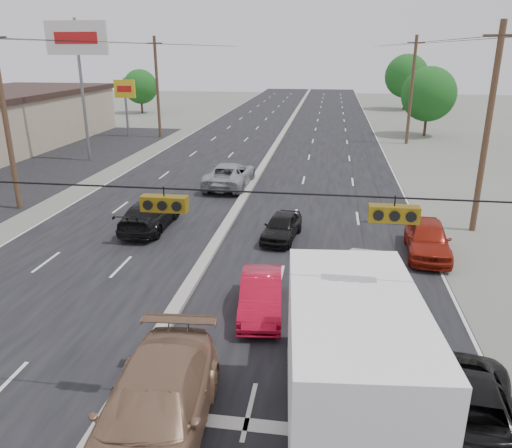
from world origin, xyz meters
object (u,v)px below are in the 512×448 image
object	(u,v)px
tree_left_far	(140,87)
queue_car_a	(282,227)
oncoming_near	(149,215)
utility_pole_left_b	(5,119)
black_suv	(469,422)
tan_sedan	(153,412)
red_sedan	(261,296)
tree_right_far	(407,76)
queue_car_e	(428,239)
utility_pole_right_b	(487,129)
queue_car_d	(378,300)
utility_pole_right_c	(412,90)
tree_right_mid	(429,94)
oncoming_far	(230,175)
queue_car_b	(367,280)
utility_pole_left_c	(157,87)
pole_sign_far	(125,94)
box_truck	(348,361)
pole_sign_billboard	(77,47)

from	to	relation	value
tree_left_far	queue_car_a	bearing A→B (deg)	-62.33
oncoming_near	queue_car_a	bearing A→B (deg)	175.49
utility_pole_left_b	black_suv	distance (m)	26.47
tan_sedan	red_sedan	size ratio (longest dim) A/B	1.50
tree_right_far	queue_car_e	distance (m)	59.21
utility_pole_right_b	queue_car_d	distance (m)	11.99
utility_pole_right_b	oncoming_near	world-z (taller)	utility_pole_right_b
utility_pole_right_c	tree_right_mid	bearing A→B (deg)	63.43
tree_right_far	oncoming_far	size ratio (longest dim) A/B	1.40
utility_pole_right_c	oncoming_far	distance (m)	23.50
utility_pole_right_b	queue_car_b	bearing A→B (deg)	-124.76
utility_pole_left_c	pole_sign_far	world-z (taller)	utility_pole_left_c
utility_pole_right_c	oncoming_near	bearing A→B (deg)	-120.98
pole_sign_far	utility_pole_right_c	bearing A→B (deg)	0.00
red_sedan	queue_car_e	distance (m)	9.09
box_truck	red_sedan	distance (m)	6.17
pole_sign_far	queue_car_a	size ratio (longest dim) A/B	1.62
tree_right_far	queue_car_e	size ratio (longest dim) A/B	1.81
tree_left_far	queue_car_b	distance (m)	60.66
box_truck	queue_car_e	distance (m)	12.29
box_truck	oncoming_near	bearing A→B (deg)	120.96
utility_pole_left_b	oncoming_near	distance (m)	9.96
tree_left_far	oncoming_far	size ratio (longest dim) A/B	1.05
tree_right_mid	black_suv	xyz separation A→B (m)	(-6.46, -45.45, -3.64)
pole_sign_far	box_truck	bearing A→B (deg)	-61.65
pole_sign_far	queue_car_b	size ratio (longest dim) A/B	1.33
tree_left_far	utility_pole_right_c	bearing A→B (deg)	-30.10
utility_pole_right_b	pole_sign_billboard	world-z (taller)	pole_sign_billboard
red_sedan	queue_car_e	bearing A→B (deg)	37.52
pole_sign_far	oncoming_far	bearing A→B (deg)	-51.65
queue_car_d	oncoming_far	distance (m)	18.27
queue_car_b	tan_sedan	bearing A→B (deg)	-116.83
tree_left_far	box_truck	world-z (taller)	tree_left_far
utility_pole_right_c	queue_car_e	size ratio (longest dim) A/B	2.21
tree_left_far	pole_sign_billboard	bearing A→B (deg)	-76.81
utility_pole_left_c	box_truck	world-z (taller)	utility_pole_left_c
utility_pole_left_b	pole_sign_far	bearing A→B (deg)	97.97
tree_right_mid	tree_right_far	distance (m)	25.03
utility_pole_right_b	tan_sedan	xyz separation A→B (m)	(-11.10, -16.37, -4.23)
queue_car_b	queue_car_e	size ratio (longest dim) A/B	1.00
oncoming_far	red_sedan	bearing A→B (deg)	106.63
utility_pole_left_b	tan_sedan	xyz separation A→B (m)	(13.90, -16.37, -4.23)
utility_pole_left_b	black_suv	bearing A→B (deg)	-36.29
red_sedan	black_suv	xyz separation A→B (m)	(5.54, -5.49, 0.04)
tree_left_far	black_suv	xyz separation A→B (m)	(30.54, -60.45, -3.01)
tree_left_far	queue_car_a	size ratio (longest dim) A/B	1.66
tree_right_far	queue_car_d	distance (m)	65.44
oncoming_far	utility_pole_right_c	bearing A→B (deg)	-125.29
black_suv	queue_car_a	world-z (taller)	black_suv
utility_pole_right_c	queue_car_a	world-z (taller)	utility_pole_right_c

